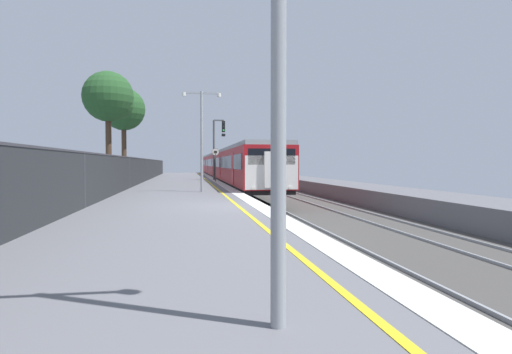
# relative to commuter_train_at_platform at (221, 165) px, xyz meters

# --- Properties ---
(ground) EXTENTS (17.40, 110.00, 1.21)m
(ground) POSITION_rel_commuter_train_at_platform_xyz_m (0.54, -37.77, -1.88)
(ground) COLOR slate
(commuter_train_at_platform) EXTENTS (2.83, 63.76, 3.81)m
(commuter_train_at_platform) POSITION_rel_commuter_train_at_platform_xyz_m (0.00, 0.00, 0.00)
(commuter_train_at_platform) COLOR maroon
(commuter_train_at_platform) RESTS_ON ground
(signal_gantry) EXTENTS (1.10, 0.24, 5.36)m
(signal_gantry) POSITION_rel_commuter_train_at_platform_xyz_m (-1.49, -13.98, 2.07)
(signal_gantry) COLOR #47474C
(signal_gantry) RESTS_ON ground
(speed_limit_sign) EXTENTS (0.59, 0.08, 2.70)m
(speed_limit_sign) POSITION_rel_commuter_train_at_platform_xyz_m (-1.85, -17.49, 0.45)
(speed_limit_sign) COLOR #59595B
(speed_limit_sign) RESTS_ON ground
(platform_lamp_mid) EXTENTS (2.00, 0.20, 5.20)m
(platform_lamp_mid) POSITION_rel_commuter_train_at_platform_xyz_m (-3.40, -30.14, 1.83)
(platform_lamp_mid) COLOR #93999E
(platform_lamp_mid) RESTS_ON ground
(platform_back_fence) EXTENTS (0.07, 99.00, 1.88)m
(platform_back_fence) POSITION_rel_commuter_train_at_platform_xyz_m (-7.55, -37.77, -0.29)
(platform_back_fence) COLOR #282B2D
(platform_back_fence) RESTS_ON ground
(background_tree_left) EXTENTS (3.21, 3.21, 7.36)m
(background_tree_left) POSITION_rel_commuter_train_at_platform_xyz_m (-9.00, -23.71, 4.35)
(background_tree_left) COLOR #473323
(background_tree_left) RESTS_ON ground
(background_tree_centre) EXTENTS (3.88, 3.88, 8.39)m
(background_tree_centre) POSITION_rel_commuter_train_at_platform_xyz_m (-9.75, -11.33, 5.05)
(background_tree_centre) COLOR #473323
(background_tree_centre) RESTS_ON ground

